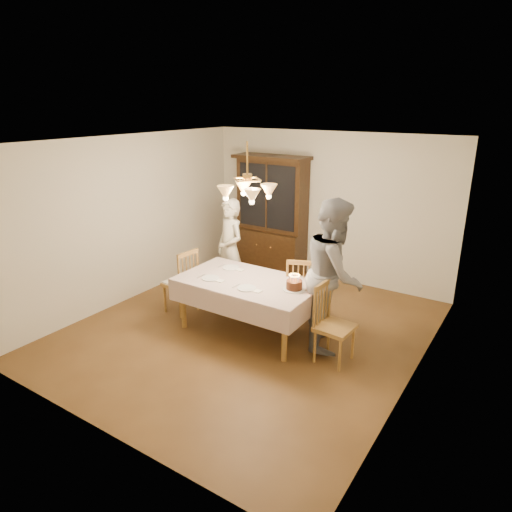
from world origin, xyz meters
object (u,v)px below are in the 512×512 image
Objects in this scene: chair_far_side at (301,293)px; dining_table at (248,285)px; china_hutch at (271,217)px; elderly_woman at (230,249)px; birthday_cake at (294,285)px.

dining_table is at bearing -126.00° from chair_far_side.
china_hutch is (-1.00, 2.25, 0.36)m from dining_table.
chair_far_side reaches higher than dining_table.
elderly_woman is (-1.39, 0.17, 0.37)m from chair_far_side.
birthday_cake is at bearing 4.50° from dining_table.
elderly_woman is 1.77m from birthday_cake.
elderly_woman is at bearing 153.79° from birthday_cake.
elderly_woman reaches higher than birthday_cake.
elderly_woman is (0.09, -1.42, -0.23)m from china_hutch.
elderly_woman is at bearing -86.45° from china_hutch.
china_hutch is 2.78m from birthday_cake.
elderly_woman is 5.44× the size of birthday_cake.
birthday_cake is at bearing -71.61° from chair_far_side.
chair_far_side is 0.74m from birthday_cake.
chair_far_side is at bearing -47.19° from china_hutch.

